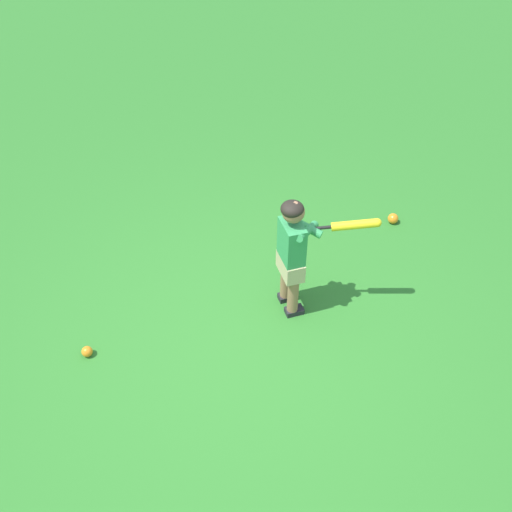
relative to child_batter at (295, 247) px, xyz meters
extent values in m
plane|color=#2D7528|center=(-0.61, 0.16, -0.65)|extent=(40.00, 40.00, 0.00)
cube|color=#232328|center=(0.06, 0.07, -0.63)|extent=(0.17, 0.17, 0.05)
cylinder|color=#996B4C|center=(0.05, 0.08, -0.44)|extent=(0.09, 0.09, 0.34)
cube|color=#232328|center=(-0.07, -0.05, -0.63)|extent=(0.17, 0.17, 0.05)
cylinder|color=#996B4C|center=(-0.08, -0.03, -0.44)|extent=(0.09, 0.09, 0.34)
cube|color=#C6B284|center=(-0.02, 0.03, -0.19)|extent=(0.30, 0.29, 0.16)
cube|color=#339351|center=(-0.02, 0.03, 0.06)|extent=(0.29, 0.28, 0.34)
sphere|color=#996B4C|center=(-0.02, 0.03, 0.34)|extent=(0.17, 0.17, 0.17)
ellipsoid|color=black|center=(-0.02, 0.03, 0.37)|extent=(0.25, 0.25, 0.11)
sphere|color=yellow|center=(0.08, -0.08, 0.15)|extent=(0.04, 0.04, 0.04)
cylinder|color=black|center=(0.12, -0.16, 0.16)|extent=(0.08, 0.14, 0.05)
cylinder|color=yellow|center=(0.21, -0.38, 0.20)|extent=(0.20, 0.34, 0.11)
sphere|color=yellow|center=(0.28, -0.53, 0.22)|extent=(0.07, 0.07, 0.07)
cylinder|color=#339351|center=(0.08, -0.03, 0.16)|extent=(0.07, 0.31, 0.14)
cylinder|color=#339351|center=(0.03, -0.07, 0.16)|extent=(0.31, 0.08, 0.14)
sphere|color=orange|center=(-1.15, 1.23, -0.61)|extent=(0.09, 0.09, 0.09)
sphere|color=orange|center=(1.45, -0.46, -0.60)|extent=(0.10, 0.10, 0.10)
camera|label=1|loc=(-3.20, -1.17, 2.95)|focal=41.23mm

